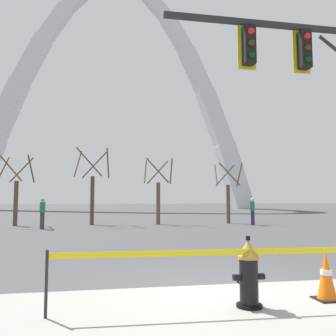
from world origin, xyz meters
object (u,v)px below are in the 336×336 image
Objects in this scene: fire_hydrant at (248,274)px; pedestrian_walking_left at (253,211)px; pedestrian_standing_center at (42,213)px; traffic_cone_by_hydrant at (326,276)px; monument_arch at (117,104)px.

pedestrian_walking_left is (6.72, 15.19, 0.35)m from fire_hydrant.
pedestrian_walking_left is at bearing 3.88° from pedestrian_standing_center.
traffic_cone_by_hydrant is 0.46× the size of pedestrian_standing_center.
monument_arch reaches higher than pedestrian_walking_left.
pedestrian_standing_center reaches higher than traffic_cone_by_hydrant.
monument_arch reaches higher than pedestrian_standing_center.
monument_arch is at bearing 82.32° from pedestrian_standing_center.
traffic_cone_by_hydrant is at bearing 5.39° from fire_hydrant.
pedestrian_walking_left is (6.73, -36.44, -15.86)m from monument_arch.
pedestrian_walking_left reaches higher than traffic_cone_by_hydrant.
pedestrian_standing_center reaches higher than fire_hydrant.
monument_arch is (-1.30, 51.51, 16.32)m from traffic_cone_by_hydrant.
pedestrian_walking_left is at bearing 70.21° from traffic_cone_by_hydrant.
fire_hydrant is 0.62× the size of pedestrian_standing_center.
pedestrian_standing_center is at bearing 109.27° from fire_hydrant.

